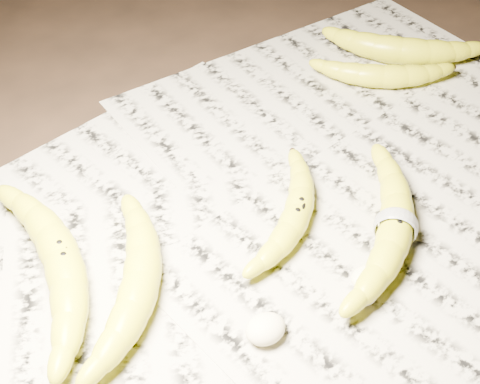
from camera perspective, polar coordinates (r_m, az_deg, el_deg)
ground at (r=0.77m, az=1.39°, el=-2.82°), size 3.00×3.00×0.00m
newspaper_patch at (r=0.77m, az=3.73°, el=-2.68°), size 0.90×0.70×0.01m
banana_left_a at (r=0.72m, az=-14.96°, el=-5.54°), size 0.11×0.25×0.04m
banana_left_b at (r=0.69m, az=-8.51°, el=-7.44°), size 0.18×0.20×0.04m
banana_center at (r=0.75m, az=4.90°, el=-1.66°), size 0.17×0.15×0.03m
banana_taped at (r=0.75m, az=13.20°, el=-2.75°), size 0.22×0.20×0.04m
banana_upper_a at (r=0.99m, az=12.11°, el=9.81°), size 0.17×0.15×0.03m
banana_upper_b at (r=1.04m, az=13.62°, el=11.81°), size 0.19×0.19×0.04m
measuring_tape at (r=0.75m, az=13.20°, el=-2.75°), size 0.03×0.04×0.05m
flesh_chunk_a at (r=0.65m, az=2.20°, el=-11.40°), size 0.04×0.03×0.02m
flesh_chunk_b at (r=0.71m, az=10.79°, el=-6.99°), size 0.03×0.03×0.02m
flesh_chunk_c at (r=0.70m, az=10.70°, el=-8.50°), size 0.03×0.02×0.02m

